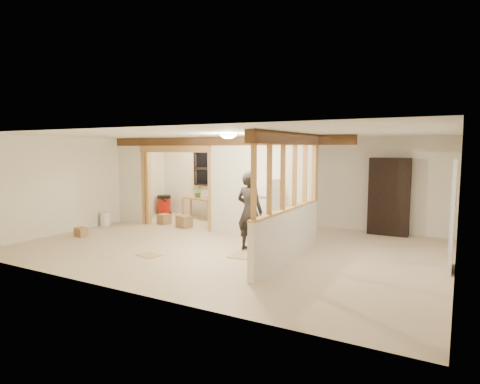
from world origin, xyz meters
The scene contains 30 objects.
floor centered at (0.00, 0.00, -0.01)m, with size 9.00×6.50×0.01m, color #C4AD91.
ceiling centered at (0.00, 0.00, 2.50)m, with size 9.00×6.50×0.01m, color white.
wall_back centered at (0.00, 3.25, 1.25)m, with size 9.00×0.01×2.50m, color silver.
wall_front centered at (0.00, -3.25, 1.25)m, with size 9.00×0.01×2.50m, color silver.
wall_left centered at (-4.50, 0.00, 1.25)m, with size 0.01×6.50×2.50m, color silver.
wall_right centered at (4.50, 0.00, 1.25)m, with size 0.01×6.50×2.50m, color silver.
partition_left_stub centered at (-4.05, 1.20, 1.25)m, with size 0.90×0.12×2.50m, color silver.
partition_center centered at (0.20, 1.20, 1.25)m, with size 2.80×0.12×2.50m, color silver.
doorway_frame centered at (-2.40, 1.20, 1.10)m, with size 2.46×0.14×2.20m, color tan.
header_beam_back centered at (-1.00, 1.20, 2.38)m, with size 7.00×0.18×0.22m, color #52341C.
header_beam_right centered at (1.60, -0.40, 2.38)m, with size 0.18×3.30×0.22m, color #52341C.
pony_wall centered at (1.60, -0.40, 0.50)m, with size 0.12×3.20×1.00m, color silver.
stud_partition centered at (1.60, -0.40, 1.66)m, with size 0.14×3.20×1.32m, color tan.
window_back centered at (-2.60, 3.17, 1.55)m, with size 1.12×0.10×1.10m, color black.
french_door centered at (4.42, 0.40, 1.00)m, with size 0.12×0.86×2.00m, color white.
ceiling_dome_main centered at (0.30, -0.50, 2.48)m, with size 0.36×0.36×0.16m, color #FFEABF.
ceiling_dome_util centered at (-2.50, 2.30, 2.48)m, with size 0.32×0.32×0.14m, color #FFEABF.
hanging_bulb centered at (-2.00, 1.60, 2.18)m, with size 0.07×0.07×0.07m, color #FFD88C.
refrigerator centered at (0.45, 0.84, 0.74)m, with size 0.61×0.59×1.48m, color white.
woman centered at (0.58, -0.09, 0.86)m, with size 0.63×0.41×1.71m, color #272323.
work_table centered at (-2.66, 2.70, 0.33)m, with size 1.05×0.52×0.66m, color tan.
potted_plant centered at (-2.67, 2.67, 0.84)m, with size 0.33×0.28×0.36m, color #29712F.
shop_vac centered at (-4.17, 2.81, 0.32)m, with size 0.50×0.50×0.65m, color #941208.
bookshelf centered at (2.95, 3.02, 0.98)m, with size 0.98×0.33×1.96m, color black.
bucket centered at (-4.32, 0.41, 0.18)m, with size 0.29×0.29×0.37m, color white.
box_util_a centered at (-2.20, 1.30, 0.16)m, with size 0.38×0.32×0.32m, color #977049.
box_util_b centered at (-3.02, 1.42, 0.14)m, with size 0.31×0.31×0.29m, color #977049.
box_front centered at (-3.75, -0.91, 0.11)m, with size 0.28×0.23×0.23m, color #977049.
floor_panel_near centered at (0.68, -0.58, 0.01)m, with size 0.51×0.51×0.02m, color tan.
floor_panel_far centered at (-1.03, -1.48, 0.01)m, with size 0.46×0.36×0.01m, color tan.
Camera 1 is at (4.50, -7.62, 2.18)m, focal length 30.00 mm.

